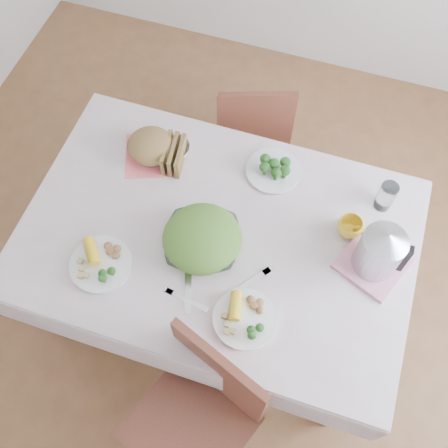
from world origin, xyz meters
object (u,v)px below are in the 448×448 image
(chair_far, at_px, (253,117))
(dinner_plate_right, at_px, (245,319))
(dining_table, at_px, (218,273))
(dinner_plate_left, at_px, (101,264))
(yellow_mug, at_px, (350,227))
(salad_bowl, at_px, (202,242))
(electric_kettle, at_px, (380,250))
(chair_near, at_px, (189,426))

(chair_far, xyz_separation_m, dinner_plate_right, (0.29, -1.13, 0.31))
(dinner_plate_right, bearing_deg, dining_table, 124.36)
(dinner_plate_left, bearing_deg, yellow_mug, 26.88)
(dining_table, relative_size, dinner_plate_right, 6.17)
(yellow_mug, bearing_deg, dining_table, -160.57)
(dinner_plate_right, height_order, yellow_mug, yellow_mug)
(salad_bowl, height_order, electric_kettle, electric_kettle)
(dinner_plate_right, relative_size, yellow_mug, 2.39)
(salad_bowl, bearing_deg, electric_kettle, 11.50)
(salad_bowl, xyz_separation_m, electric_kettle, (0.62, 0.13, 0.09))
(chair_near, distance_m, yellow_mug, 0.96)
(dinner_plate_left, relative_size, electric_kettle, 1.05)
(chair_far, xyz_separation_m, salad_bowl, (0.06, -0.90, 0.33))
(electric_kettle, bearing_deg, dinner_plate_right, -138.88)
(salad_bowl, xyz_separation_m, yellow_mug, (0.51, 0.23, 0.00))
(chair_near, xyz_separation_m, salad_bowl, (-0.14, 0.59, 0.33))
(chair_far, relative_size, dinner_plate_right, 3.60)
(dinner_plate_left, distance_m, yellow_mug, 0.94)
(electric_kettle, bearing_deg, chair_near, -125.23)
(dining_table, bearing_deg, chair_near, -81.02)
(dining_table, height_order, chair_far, chair_far)
(chair_near, height_order, salad_bowl, chair_near)
(chair_far, distance_m, electric_kettle, 1.11)
(dining_table, distance_m, electric_kettle, 0.78)
(dining_table, xyz_separation_m, yellow_mug, (0.47, 0.17, 0.42))
(dining_table, bearing_deg, salad_bowl, -119.26)
(chair_near, relative_size, yellow_mug, 9.58)
(chair_far, xyz_separation_m, dinner_plate_left, (-0.27, -1.09, 0.31))
(yellow_mug, bearing_deg, chair_far, 130.32)
(electric_kettle, bearing_deg, dining_table, -175.32)
(chair_far, bearing_deg, dinner_plate_right, 85.78)
(chair_far, bearing_deg, salad_bowl, 74.80)
(chair_near, xyz_separation_m, dinner_plate_left, (-0.47, 0.40, 0.31))
(dining_table, xyz_separation_m, chair_near, (0.10, -0.66, 0.09))
(dinner_plate_left, xyz_separation_m, electric_kettle, (0.95, 0.32, 0.11))
(dining_table, bearing_deg, electric_kettle, 5.96)
(chair_far, height_order, electric_kettle, electric_kettle)
(chair_near, bearing_deg, dinner_plate_left, 160.96)
(salad_bowl, bearing_deg, dinner_plate_right, -43.77)
(chair_far, distance_m, salad_bowl, 0.96)
(chair_near, xyz_separation_m, yellow_mug, (0.37, 0.82, 0.33))
(salad_bowl, bearing_deg, dining_table, 60.74)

